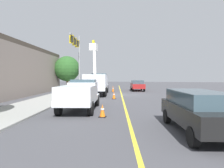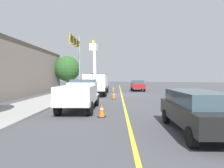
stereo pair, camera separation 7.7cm
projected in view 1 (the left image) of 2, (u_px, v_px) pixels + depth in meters
name	position (u px, v px, depth m)	size (l,w,h in m)	color
ground	(122.00, 95.00, 24.11)	(120.00, 120.00, 0.00)	#47474C
sidewalk_far_side	(64.00, 94.00, 24.27)	(60.00, 3.60, 0.12)	#9E9E99
lane_centre_stripe	(122.00, 95.00, 24.11)	(50.00, 0.16, 0.01)	yellow
utility_bucket_truck	(97.00, 82.00, 24.75)	(8.51, 3.92, 7.04)	white
service_pickup_truck	(80.00, 94.00, 13.17)	(5.88, 3.06, 2.06)	silver
passing_minivan	(137.00, 85.00, 31.04)	(5.06, 2.72, 1.69)	maroon
trailing_sedan	(198.00, 109.00, 7.91)	(5.06, 2.72, 1.69)	black
traffic_cone_leading	(102.00, 111.00, 10.93)	(0.40, 0.40, 0.74)	black
traffic_cone_mid_front	(114.00, 95.00, 19.80)	(0.40, 0.40, 0.76)	black
traffic_cone_mid_rear	(113.00, 89.00, 28.88)	(0.40, 0.40, 0.88)	black
traffic_signal_mast	(77.00, 52.00, 27.11)	(5.79, 1.27, 8.26)	gray
street_tree_right	(67.00, 69.00, 32.75)	(4.24, 4.24, 5.71)	brown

